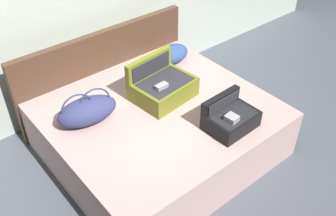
# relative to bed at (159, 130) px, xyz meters

# --- Properties ---
(ground_plane) EXTENTS (12.00, 12.00, 0.00)m
(ground_plane) POSITION_rel_bed_xyz_m (0.00, -0.40, -0.27)
(ground_plane) COLOR #4C515B
(bed) EXTENTS (2.05, 1.87, 0.53)m
(bed) POSITION_rel_bed_xyz_m (0.00, 0.00, 0.00)
(bed) COLOR #BC9993
(bed) RESTS_ON ground
(headboard) EXTENTS (2.09, 0.08, 0.97)m
(headboard) POSITION_rel_bed_xyz_m (0.00, 0.97, 0.22)
(headboard) COLOR #4C3323
(headboard) RESTS_ON ground
(hard_case_large) EXTENTS (0.62, 0.51, 0.40)m
(hard_case_large) POSITION_rel_bed_xyz_m (0.16, 0.14, 0.39)
(hard_case_large) COLOR olive
(hard_case_large) RESTS_ON bed
(hard_case_medium) EXTENTS (0.46, 0.36, 0.28)m
(hard_case_medium) POSITION_rel_bed_xyz_m (0.34, -0.61, 0.37)
(hard_case_medium) COLOR black
(hard_case_medium) RESTS_ON bed
(duffel_bag) EXTENTS (0.60, 0.37, 0.34)m
(duffel_bag) POSITION_rel_bed_xyz_m (-0.61, 0.27, 0.39)
(duffel_bag) COLOR navy
(duffel_bag) RESTS_ON bed
(pillow_near_headboard) EXTENTS (0.39, 0.27, 0.20)m
(pillow_near_headboard) POSITION_rel_bed_xyz_m (0.67, 0.59, 0.36)
(pillow_near_headboard) COLOR navy
(pillow_near_headboard) RESTS_ON bed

